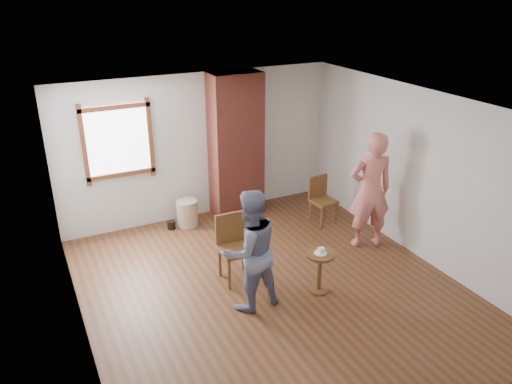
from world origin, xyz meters
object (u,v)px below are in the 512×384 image
Objects in this scene: dining_chair_left at (234,243)px; person_pink at (370,191)px; man at (250,251)px; dining_chair_right at (321,197)px; stoneware_crock at (187,213)px; side_table at (320,266)px.

person_pink is at bearing -0.19° from dining_chair_left.
person_pink is (2.32, -0.08, 0.41)m from dining_chair_left.
dining_chair_right is at bearing -148.19° from man.
stoneware_crock is 0.48× the size of dining_chair_left.
dining_chair_right is at bearing -22.85° from stoneware_crock.
side_table is at bearing -129.71° from dining_chair_right.
man is (-2.22, -1.69, 0.36)m from dining_chair_right.
stoneware_crock is 0.56× the size of dining_chair_right.
side_table is (0.91, -0.86, -0.15)m from dining_chair_left.
dining_chair_left is at bearing 14.01° from person_pink.
man reaches higher than dining_chair_right.
man is at bearing -90.67° from stoneware_crock.
side_table is (-1.21, -1.82, -0.07)m from dining_chair_right.
stoneware_crock is at bearing 151.09° from dining_chair_right.
side_table is 0.36× the size of man.
dining_chair_left is 0.59× the size of man.
man is 0.87× the size of person_pink.
person_pink is (2.42, 0.65, 0.13)m from man.
side_table is 0.31× the size of person_pink.
dining_chair_right is at bearing -62.78° from person_pink.
side_table is 1.10m from man.
side_table is 1.71m from person_pink.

